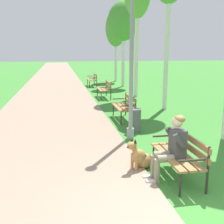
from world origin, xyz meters
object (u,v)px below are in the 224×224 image
dog_shepherd (141,157)px  birch_tree_fifth (123,21)px  park_bench_furthest (93,79)px  litter_bin (135,121)px  park_bench_far (105,88)px  park_bench_near (181,152)px  park_bench_mid (125,105)px  lamp_post_near (131,56)px  birch_tree_sixth (116,29)px  person_seated_on_near_bench (172,145)px

dog_shepherd → birch_tree_fifth: birch_tree_fifth is taller
birch_tree_fifth → park_bench_furthest: bearing=167.0°
birch_tree_fifth → litter_bin: size_ratio=7.90×
park_bench_far → park_bench_furthest: same height
park_bench_near → park_bench_mid: size_ratio=1.00×
park_bench_near → park_bench_far: (0.07, 9.47, 0.00)m
dog_shepherd → park_bench_mid: bearing=81.1°
park_bench_furthest → dog_shepherd: bearing=-92.7°
park_bench_furthest → litter_bin: 11.20m
dog_shepherd → lamp_post_near: 2.87m
dog_shepherd → litter_bin: bearing=77.4°
park_bench_far → park_bench_mid: bearing=-90.5°
lamp_post_near → birch_tree_fifth: size_ratio=0.79×
park_bench_near → dog_shepherd: 0.85m
birch_tree_sixth → park_bench_furthest: bearing=-127.1°
birch_tree_fifth → birch_tree_sixth: (0.15, 3.31, -0.23)m
park_bench_furthest → litter_bin: size_ratio=2.14×
lamp_post_near → birch_tree_sixth: size_ratio=0.81×
park_bench_mid → litter_bin: size_ratio=2.14×
park_bench_near → birch_tree_fifth: birch_tree_fifth is taller
park_bench_furthest → birch_tree_fifth: bearing=-13.0°
birch_tree_fifth → birch_tree_sixth: size_ratio=1.02×
park_bench_near → park_bench_far: bearing=89.6°
birch_tree_fifth → litter_bin: 11.59m
park_bench_far → birch_tree_fifth: birch_tree_fifth is taller
person_seated_on_near_bench → lamp_post_near: (-0.13, 2.60, 1.58)m
park_bench_furthest → park_bench_near: bearing=-90.1°
park_bench_far → park_bench_furthest: bearing=90.6°
park_bench_mid → litter_bin: park_bench_mid is taller
park_bench_far → birch_tree_fifth: size_ratio=0.27×
person_seated_on_near_bench → litter_bin: (0.17, 3.22, -0.33)m
dog_shepherd → litter_bin: size_ratio=1.10×
park_bench_near → birch_tree_fifth: size_ratio=0.27×
park_bench_furthest → litter_bin: (-0.06, -11.20, -0.16)m
park_bench_furthest → birch_tree_fifth: birch_tree_fifth is taller
lamp_post_near → birch_tree_fifth: 11.76m
park_bench_far → person_seated_on_near_bench: (-0.28, -9.52, 0.17)m
lamp_post_near → dog_shepherd: bearing=-98.4°
lamp_post_near → birch_tree_fifth: birch_tree_fifth is taller
park_bench_furthest → dog_shepherd: (-0.65, -13.86, -0.25)m
person_seated_on_near_bench → birch_tree_sixth: bearing=82.2°
birch_tree_fifth → birch_tree_sixth: 3.32m
park_bench_mid → birch_tree_sixth: size_ratio=0.28×
park_bench_furthest → birch_tree_fifth: (2.00, -0.46, 3.71)m
person_seated_on_near_bench → litter_bin: 3.24m
litter_bin → lamp_post_near: bearing=-115.3°
park_bench_mid → dog_shepherd: size_ratio=1.94×
park_bench_mid → park_bench_far: 4.74m
person_seated_on_near_bench → dog_shepherd: 0.82m
person_seated_on_near_bench → birch_tree_fifth: (2.23, 13.95, 3.54)m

